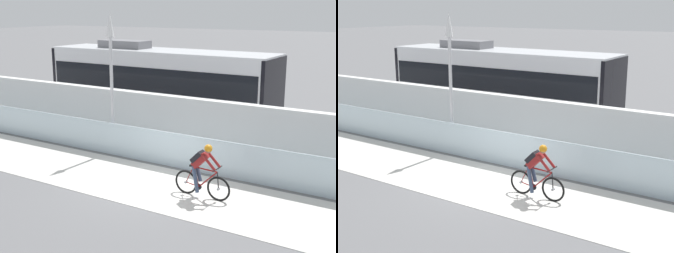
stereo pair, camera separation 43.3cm
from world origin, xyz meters
TOP-DOWN VIEW (x-y plane):
  - ground_plane at (0.00, 0.00)m, footprint 200.00×200.00m
  - bike_path_deck at (0.00, 0.00)m, footprint 32.00×3.20m
  - glass_parapet at (0.00, 1.85)m, footprint 32.00×0.05m
  - concrete_barrier_wall at (0.00, 3.65)m, footprint 32.00×0.36m
  - tram_rail_near at (0.00, 6.13)m, footprint 32.00×0.08m
  - tram_rail_far at (0.00, 7.57)m, footprint 32.00×0.08m
  - tram at (-4.02, 6.85)m, footprint 11.06×2.54m
  - cyclist_on_bike at (1.84, -0.00)m, footprint 1.77×0.58m
  - lamp_post_antenna at (-3.06, 2.15)m, footprint 0.28×0.28m

SIDE VIEW (x-z plane):
  - ground_plane at x=0.00m, z-range 0.00..0.00m
  - tram_rail_near at x=0.00m, z-range 0.00..0.01m
  - tram_rail_far at x=0.00m, z-range 0.00..0.01m
  - bike_path_deck at x=0.00m, z-range 0.00..0.01m
  - glass_parapet at x=0.00m, z-range 0.00..1.20m
  - cyclist_on_bike at x=1.84m, z-range -0.01..1.60m
  - concrete_barrier_wall at x=0.00m, z-range 0.00..2.08m
  - tram at x=-4.02m, z-range -0.01..3.80m
  - lamp_post_antenna at x=-3.06m, z-range 0.69..5.89m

